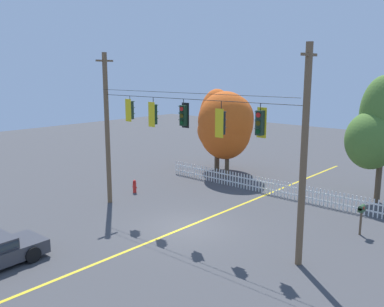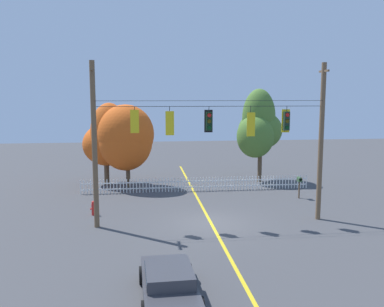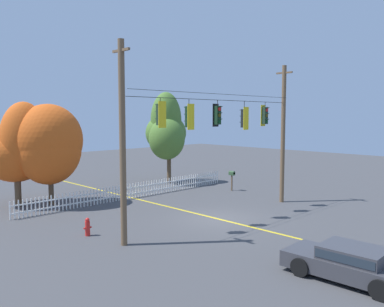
{
  "view_description": "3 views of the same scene",
  "coord_description": "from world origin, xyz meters",
  "px_view_note": "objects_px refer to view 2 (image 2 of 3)",
  "views": [
    {
      "loc": [
        12.92,
        -14.13,
        7.37
      ],
      "look_at": [
        -0.82,
        1.36,
        3.34
      ],
      "focal_mm": 39.01,
      "sensor_mm": 36.0,
      "label": 1
    },
    {
      "loc": [
        -3.55,
        -21.27,
        6.74
      ],
      "look_at": [
        -0.85,
        1.39,
        3.56
      ],
      "focal_mm": 39.1,
      "sensor_mm": 36.0,
      "label": 2
    },
    {
      "loc": [
        -15.34,
        -13.53,
        5.39
      ],
      "look_at": [
        -0.66,
        1.32,
        3.41
      ],
      "focal_mm": 37.26,
      "sensor_mm": 36.0,
      "label": 3
    }
  ],
  "objects_px": {
    "autumn_maple_near_fence": "(108,140)",
    "autumn_oak_far_east": "(258,128)",
    "traffic_signal_westbound_side": "(170,123)",
    "roadside_mailbox": "(299,181)",
    "fire_hydrant": "(93,208)",
    "traffic_signal_northbound_primary": "(286,121)",
    "traffic_signal_northbound_secondary": "(209,121)",
    "autumn_maple_mid": "(126,136)",
    "traffic_signal_eastbound_side": "(135,121)",
    "traffic_signal_southbound_primary": "(250,124)",
    "parked_car": "(169,282)"
  },
  "relations": [
    {
      "from": "autumn_maple_near_fence",
      "to": "autumn_oak_far_east",
      "type": "height_order",
      "value": "autumn_oak_far_east"
    },
    {
      "from": "traffic_signal_westbound_side",
      "to": "autumn_maple_near_fence",
      "type": "bearing_deg",
      "value": 110.63
    },
    {
      "from": "autumn_oak_far_east",
      "to": "roadside_mailbox",
      "type": "bearing_deg",
      "value": -77.9
    },
    {
      "from": "fire_hydrant",
      "to": "traffic_signal_northbound_primary",
      "type": "bearing_deg",
      "value": -12.08
    },
    {
      "from": "traffic_signal_westbound_side",
      "to": "roadside_mailbox",
      "type": "relative_size",
      "value": 1.01
    },
    {
      "from": "traffic_signal_northbound_secondary",
      "to": "autumn_maple_mid",
      "type": "distance_m",
      "value": 10.64
    },
    {
      "from": "autumn_oak_far_east",
      "to": "roadside_mailbox",
      "type": "height_order",
      "value": "autumn_oak_far_east"
    },
    {
      "from": "traffic_signal_westbound_side",
      "to": "traffic_signal_eastbound_side",
      "type": "bearing_deg",
      "value": 179.99
    },
    {
      "from": "autumn_maple_mid",
      "to": "traffic_signal_westbound_side",
      "type": "bearing_deg",
      "value": -74.8
    },
    {
      "from": "autumn_oak_far_east",
      "to": "traffic_signal_southbound_primary",
      "type": "bearing_deg",
      "value": -107.99
    },
    {
      "from": "traffic_signal_southbound_primary",
      "to": "traffic_signal_northbound_primary",
      "type": "distance_m",
      "value": 1.95
    },
    {
      "from": "traffic_signal_westbound_side",
      "to": "autumn_maple_mid",
      "type": "xyz_separation_m",
      "value": [
        -2.58,
        9.48,
        -1.54
      ]
    },
    {
      "from": "traffic_signal_westbound_side",
      "to": "autumn_maple_mid",
      "type": "height_order",
      "value": "traffic_signal_westbound_side"
    },
    {
      "from": "traffic_signal_eastbound_side",
      "to": "traffic_signal_southbound_primary",
      "type": "distance_m",
      "value": 5.98
    },
    {
      "from": "autumn_maple_mid",
      "to": "roadside_mailbox",
      "type": "distance_m",
      "value": 12.66
    },
    {
      "from": "autumn_maple_mid",
      "to": "roadside_mailbox",
      "type": "height_order",
      "value": "autumn_maple_mid"
    },
    {
      "from": "autumn_maple_mid",
      "to": "autumn_oak_far_east",
      "type": "height_order",
      "value": "autumn_oak_far_east"
    },
    {
      "from": "traffic_signal_southbound_primary",
      "to": "autumn_maple_near_fence",
      "type": "bearing_deg",
      "value": 127.99
    },
    {
      "from": "traffic_signal_southbound_primary",
      "to": "autumn_oak_far_east",
      "type": "distance_m",
      "value": 10.97
    },
    {
      "from": "parked_car",
      "to": "roadside_mailbox",
      "type": "bearing_deg",
      "value": 53.68
    },
    {
      "from": "autumn_maple_near_fence",
      "to": "fire_hydrant",
      "type": "distance_m",
      "value": 8.73
    },
    {
      "from": "traffic_signal_westbound_side",
      "to": "parked_car",
      "type": "distance_m",
      "value": 9.47
    },
    {
      "from": "traffic_signal_southbound_primary",
      "to": "autumn_maple_mid",
      "type": "height_order",
      "value": "traffic_signal_southbound_primary"
    },
    {
      "from": "traffic_signal_northbound_secondary",
      "to": "parked_car",
      "type": "distance_m",
      "value": 9.86
    },
    {
      "from": "traffic_signal_northbound_secondary",
      "to": "traffic_signal_eastbound_side",
      "type": "bearing_deg",
      "value": -179.72
    },
    {
      "from": "traffic_signal_eastbound_side",
      "to": "traffic_signal_northbound_secondary",
      "type": "xyz_separation_m",
      "value": [
        3.79,
        0.02,
        -0.03
      ]
    },
    {
      "from": "traffic_signal_eastbound_side",
      "to": "roadside_mailbox",
      "type": "xyz_separation_m",
      "value": [
        10.58,
        4.64,
        -4.28
      ]
    },
    {
      "from": "traffic_signal_northbound_secondary",
      "to": "fire_hydrant",
      "type": "bearing_deg",
      "value": 160.4
    },
    {
      "from": "traffic_signal_eastbound_side",
      "to": "traffic_signal_northbound_secondary",
      "type": "relative_size",
      "value": 0.98
    },
    {
      "from": "autumn_maple_near_fence",
      "to": "traffic_signal_westbound_side",
      "type": "bearing_deg",
      "value": -69.37
    },
    {
      "from": "traffic_signal_northbound_secondary",
      "to": "autumn_oak_far_east",
      "type": "relative_size",
      "value": 0.19
    },
    {
      "from": "traffic_signal_eastbound_side",
      "to": "autumn_maple_near_fence",
      "type": "xyz_separation_m",
      "value": [
        -2.16,
        10.42,
        -2.02
      ]
    },
    {
      "from": "traffic_signal_northbound_secondary",
      "to": "autumn_maple_near_fence",
      "type": "distance_m",
      "value": 12.15
    },
    {
      "from": "traffic_signal_westbound_side",
      "to": "autumn_maple_mid",
      "type": "bearing_deg",
      "value": 105.2
    },
    {
      "from": "traffic_signal_eastbound_side",
      "to": "traffic_signal_northbound_primary",
      "type": "relative_size",
      "value": 0.95
    },
    {
      "from": "traffic_signal_northbound_secondary",
      "to": "parked_car",
      "type": "bearing_deg",
      "value": -107.75
    },
    {
      "from": "roadside_mailbox",
      "to": "parked_car",
      "type": "bearing_deg",
      "value": -126.32
    },
    {
      "from": "traffic_signal_northbound_primary",
      "to": "roadside_mailbox",
      "type": "bearing_deg",
      "value": 60.1
    },
    {
      "from": "roadside_mailbox",
      "to": "fire_hydrant",
      "type": "bearing_deg",
      "value": -169.56
    },
    {
      "from": "traffic_signal_southbound_primary",
      "to": "autumn_maple_mid",
      "type": "distance_m",
      "value": 11.75
    },
    {
      "from": "traffic_signal_westbound_side",
      "to": "autumn_maple_mid",
      "type": "distance_m",
      "value": 9.94
    },
    {
      "from": "traffic_signal_eastbound_side",
      "to": "autumn_maple_mid",
      "type": "relative_size",
      "value": 0.22
    },
    {
      "from": "roadside_mailbox",
      "to": "autumn_oak_far_east",
      "type": "bearing_deg",
      "value": 102.1
    },
    {
      "from": "autumn_maple_near_fence",
      "to": "traffic_signal_southbound_primary",
      "type": "bearing_deg",
      "value": -52.01
    },
    {
      "from": "traffic_signal_northbound_primary",
      "to": "autumn_maple_near_fence",
      "type": "height_order",
      "value": "autumn_maple_near_fence"
    },
    {
      "from": "traffic_signal_eastbound_side",
      "to": "traffic_signal_westbound_side",
      "type": "bearing_deg",
      "value": -0.01
    },
    {
      "from": "traffic_signal_westbound_side",
      "to": "autumn_maple_near_fence",
      "type": "xyz_separation_m",
      "value": [
        -3.92,
        10.42,
        -1.91
      ]
    },
    {
      "from": "autumn_oak_far_east",
      "to": "fire_hydrant",
      "type": "xyz_separation_m",
      "value": [
        -11.8,
        -8.14,
        -3.78
      ]
    },
    {
      "from": "traffic_signal_northbound_primary",
      "to": "autumn_oak_far_east",
      "type": "height_order",
      "value": "autumn_oak_far_east"
    },
    {
      "from": "autumn_maple_near_fence",
      "to": "traffic_signal_northbound_secondary",
      "type": "bearing_deg",
      "value": -60.24
    }
  ]
}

